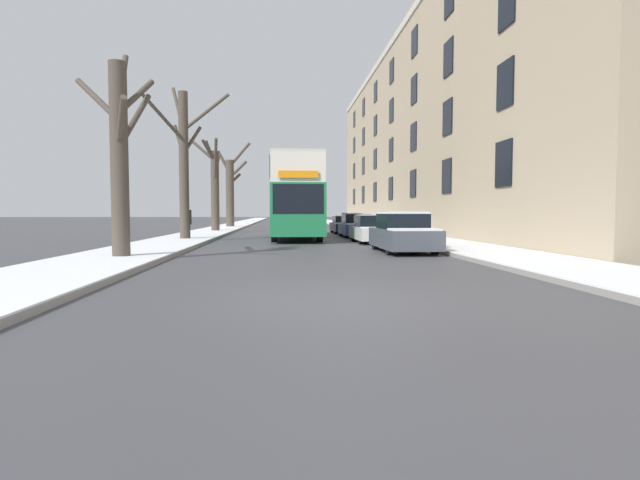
{
  "coord_description": "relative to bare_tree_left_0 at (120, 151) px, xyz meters",
  "views": [
    {
      "loc": [
        -1.04,
        -8.22,
        1.46
      ],
      "look_at": [
        0.71,
        14.51,
        0.2
      ],
      "focal_mm": 28.0,
      "sensor_mm": 36.0,
      "label": 1
    }
  ],
  "objects": [
    {
      "name": "bare_tree_left_0",
      "position": [
        0.0,
        0.0,
        0.0
      ],
      "size": [
        2.57,
        3.36,
        6.5
      ],
      "color": "#4C4238",
      "rests_on": "ground"
    },
    {
      "name": "ground_plane",
      "position": [
        5.86,
        -7.22,
        -3.31
      ],
      "size": [
        320.0,
        320.0,
        0.0
      ],
      "primitive_type": "plane",
      "color": "#424247"
    },
    {
      "name": "parked_car_2",
      "position": [
        9.3,
        14.05,
        -2.65
      ],
      "size": [
        1.81,
        4.08,
        1.44
      ],
      "color": "navy",
      "rests_on": "ground"
    },
    {
      "name": "pedestrian_left_sidewalk",
      "position": [
        0.05,
        10.33,
        -2.3
      ],
      "size": [
        0.4,
        0.4,
        1.84
      ],
      "rotation": [
        0.0,
        0.0,
        2.19
      ],
      "color": "black",
      "rests_on": "ground"
    },
    {
      "name": "bare_tree_left_3",
      "position": [
        0.03,
        32.38,
        0.31
      ],
      "size": [
        3.17,
        1.59,
        8.18
      ],
      "color": "#4C4238",
      "rests_on": "ground"
    },
    {
      "name": "bare_tree_left_2",
      "position": [
        -0.05,
        21.42,
        0.16
      ],
      "size": [
        2.38,
        4.22,
        6.87
      ],
      "color": "#4C4238",
      "rests_on": "ground"
    },
    {
      "name": "sidewalk_left",
      "position": [
        -0.23,
        45.78,
        -3.23
      ],
      "size": [
        3.14,
        130.0,
        0.16
      ],
      "color": "gray",
      "rests_on": "ground"
    },
    {
      "name": "terrace_facade_right",
      "position": [
        18.02,
        23.79,
        4.34
      ],
      "size": [
        9.1,
        53.62,
        15.3
      ],
      "color": "tan",
      "rests_on": "ground"
    },
    {
      "name": "parked_car_0",
      "position": [
        9.3,
        2.68,
        -2.62
      ],
      "size": [
        1.8,
        4.34,
        1.49
      ],
      "color": "#474C56",
      "rests_on": "ground"
    },
    {
      "name": "bare_tree_left_1",
      "position": [
        -0.05,
        10.1,
        0.81
      ],
      "size": [
        3.75,
        3.98,
        7.97
      ],
      "color": "#4C4238",
      "rests_on": "ground"
    },
    {
      "name": "parked_car_1",
      "position": [
        9.3,
        8.53,
        -2.68
      ],
      "size": [
        1.88,
        4.25,
        1.36
      ],
      "color": "silver",
      "rests_on": "ground"
    },
    {
      "name": "double_decker_bus",
      "position": [
        5.58,
        12.3,
        -0.84
      ],
      "size": [
        2.62,
        10.06,
        4.36
      ],
      "color": "#1E7A47",
      "rests_on": "ground"
    },
    {
      "name": "parked_car_3",
      "position": [
        9.3,
        19.46,
        -2.72
      ],
      "size": [
        1.82,
        4.59,
        1.25
      ],
      "color": "black",
      "rests_on": "ground"
    },
    {
      "name": "sidewalk_right",
      "position": [
        11.96,
        45.78,
        -3.23
      ],
      "size": [
        3.14,
        130.0,
        0.16
      ],
      "color": "gray",
      "rests_on": "ground"
    }
  ]
}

